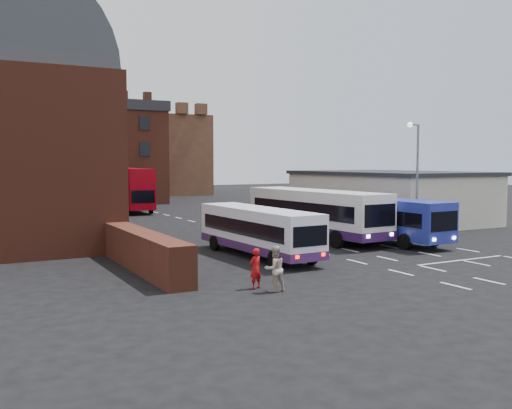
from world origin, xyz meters
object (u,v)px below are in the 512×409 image
bus_red_double (130,189)px  pedestrian_beige (275,269)px  bus_white_inbound (315,210)px  bus_blue (382,216)px  pedestrian_red (255,269)px  bus_white_outbound (258,228)px  street_lamp (416,170)px

bus_red_double → pedestrian_beige: bearing=85.7°
bus_white_inbound → bus_blue: 4.25m
bus_white_inbound → bus_blue: bus_white_inbound is taller
bus_red_double → pedestrian_beige: (-5.14, -38.19, -1.43)m
bus_blue → pedestrian_beige: bearing=32.9°
bus_white_inbound → pedestrian_red: 15.13m
bus_blue → bus_red_double: bearing=-76.4°
pedestrian_beige → bus_white_outbound: bearing=-113.2°
bus_white_outbound → pedestrian_red: 7.75m
bus_white_outbound → pedestrian_beige: size_ratio=5.31×
bus_white_inbound → pedestrian_beige: size_ratio=6.60×
pedestrian_red → street_lamp: bearing=-169.9°
bus_blue → pedestrian_red: (-13.44, -8.10, -0.82)m
pedestrian_beige → pedestrian_red: bearing=-61.3°
bus_blue → pedestrian_beige: bus_blue is taller
bus_white_outbound → bus_white_inbound: 7.83m
bus_red_double → pedestrian_beige: bus_red_double is taller
pedestrian_red → pedestrian_beige: size_ratio=0.90×
bus_red_double → street_lamp: street_lamp is taller
bus_white_outbound → pedestrian_red: bus_white_outbound is taller
bus_white_inbound → bus_red_double: size_ratio=1.07×
bus_blue → pedestrian_beige: 15.78m
bus_blue → bus_white_outbound: bearing=6.5°
bus_white_inbound → street_lamp: (5.46, -3.38, 2.65)m
bus_blue → pedestrian_red: bearing=29.6°
street_lamp → bus_white_outbound: bearing=-175.8°
bus_blue → street_lamp: (2.36, -0.48, 2.91)m
bus_white_inbound → bus_red_double: 26.83m
bus_white_outbound → pedestrian_red: bearing=-121.2°
bus_blue → bus_red_double: size_ratio=0.92×
bus_white_inbound → pedestrian_red: bus_white_inbound is taller
street_lamp → pedestrian_beige: street_lamp is taller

